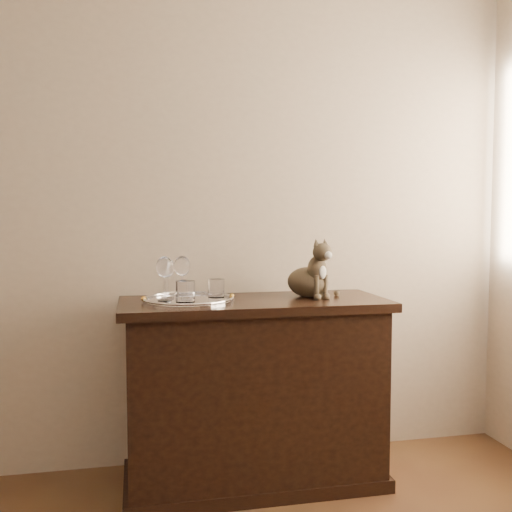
{
  "coord_description": "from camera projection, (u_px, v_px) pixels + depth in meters",
  "views": [
    {
      "loc": [
        0.08,
        -0.56,
        1.23
      ],
      "look_at": [
        0.61,
        1.95,
        1.05
      ],
      "focal_mm": 40.0,
      "sensor_mm": 36.0,
      "label": 1
    }
  ],
  "objects": [
    {
      "name": "tray",
      "position": [
        189.0,
        300.0,
        2.52
      ],
      "size": [
        0.4,
        0.4,
        0.01
      ],
      "primitive_type": "cylinder",
      "color": "white",
      "rests_on": "sideboard"
    },
    {
      "name": "tumbler_b",
      "position": [
        185.0,
        292.0,
        2.44
      ],
      "size": [
        0.08,
        0.08,
        0.09
      ],
      "primitive_type": "cylinder",
      "color": "silver",
      "rests_on": "tray"
    },
    {
      "name": "wall_back",
      "position": [
        118.0,
        190.0,
        2.71
      ],
      "size": [
        4.0,
        0.1,
        2.7
      ],
      "primitive_type": "cube",
      "color": "tan",
      "rests_on": "ground"
    },
    {
      "name": "wine_glass_d",
      "position": [
        182.0,
        277.0,
        2.55
      ],
      "size": [
        0.07,
        0.07,
        0.19
      ],
      "primitive_type": null,
      "color": "white",
      "rests_on": "tray"
    },
    {
      "name": "wine_glass_a",
      "position": [
        167.0,
        278.0,
        2.55
      ],
      "size": [
        0.07,
        0.07,
        0.18
      ],
      "primitive_type": null,
      "color": "white",
      "rests_on": "tray"
    },
    {
      "name": "wine_glass_c",
      "position": [
        165.0,
        279.0,
        2.47
      ],
      "size": [
        0.07,
        0.07,
        0.2
      ],
      "primitive_type": null,
      "color": "white",
      "rests_on": "tray"
    },
    {
      "name": "tumbler_c",
      "position": [
        216.0,
        288.0,
        2.58
      ],
      "size": [
        0.07,
        0.07,
        0.08
      ],
      "primitive_type": "cylinder",
      "color": "silver",
      "rests_on": "tray"
    },
    {
      "name": "cat",
      "position": [
        308.0,
        267.0,
        2.67
      ],
      "size": [
        0.35,
        0.34,
        0.28
      ],
      "primitive_type": null,
      "rotation": [
        0.0,
        0.0,
        0.37
      ],
      "color": "#493D2B",
      "rests_on": "sideboard"
    },
    {
      "name": "sideboard",
      "position": [
        254.0,
        392.0,
        2.6
      ],
      "size": [
        1.2,
        0.5,
        0.85
      ],
      "primitive_type": null,
      "color": "black",
      "rests_on": "ground"
    }
  ]
}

